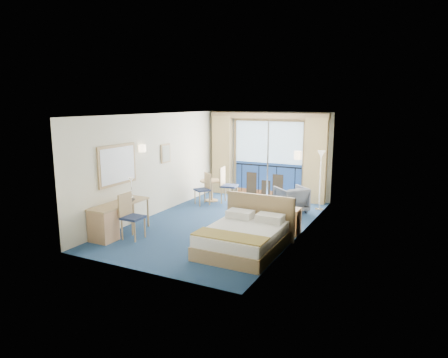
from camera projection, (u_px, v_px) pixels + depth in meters
floor at (222, 223)px, 10.03m from camera, size 6.50×6.50×0.00m
room_walls at (222, 153)px, 9.69m from camera, size 4.04×6.54×2.72m
balcony_door at (268, 161)px, 12.64m from camera, size 2.36×0.03×2.52m
curtain_left at (222, 155)px, 13.16m from camera, size 0.65×0.22×2.55m
curtain_right at (316, 161)px, 11.80m from camera, size 0.65×0.22×2.55m
pelmet at (268, 116)px, 12.26m from camera, size 3.80×0.25×0.18m
mirror at (117, 165)px, 9.29m from camera, size 0.05×1.25×0.95m
wall_print at (166, 153)px, 10.99m from camera, size 0.04×0.42×0.52m
sconce_left at (142, 148)px, 10.00m from camera, size 0.18×0.18×0.18m
sconce_right at (298, 155)px, 8.69m from camera, size 0.18×0.18×0.18m
bed at (244, 237)px, 8.12m from camera, size 1.59×1.89×1.00m
nightstand at (289, 221)px, 9.17m from camera, size 0.46×0.44×0.60m
phone at (292, 207)px, 9.08m from camera, size 0.20×0.17×0.07m
armchair at (291, 199)px, 11.02m from camera, size 1.08×1.08×0.71m
floor_lamp at (321, 165)px, 11.00m from camera, size 0.23×0.23×1.68m
desk at (107, 222)px, 8.77m from camera, size 0.54×1.56×0.73m
desk_chair at (130, 213)px, 8.82m from camera, size 0.45×0.44×1.01m
folder at (127, 200)px, 9.29m from camera, size 0.38×0.34×0.03m
desk_lamp at (131, 183)px, 9.42m from camera, size 0.13×0.13×0.49m
round_table at (212, 185)px, 12.19m from camera, size 0.72×0.72×0.65m
table_chair_a at (226, 183)px, 11.97m from camera, size 0.54×0.53×1.08m
table_chair_b at (205, 187)px, 11.80m from camera, size 0.56×0.56×0.93m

